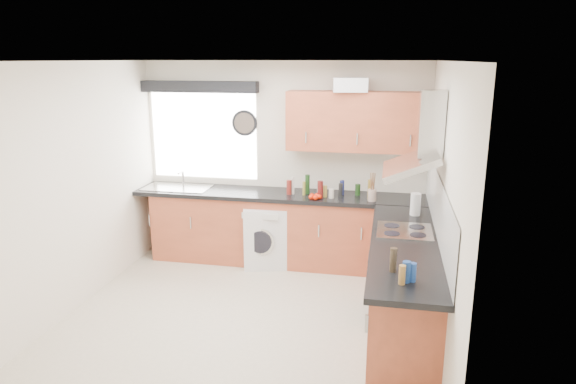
% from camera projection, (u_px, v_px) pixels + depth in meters
% --- Properties ---
extents(ground_plane, '(3.60, 3.60, 0.00)m').
position_uv_depth(ground_plane, '(247.00, 318.00, 5.15)').
color(ground_plane, beige).
extents(ceiling, '(3.60, 3.60, 0.02)m').
position_uv_depth(ceiling, '(242.00, 61.00, 4.52)').
color(ceiling, white).
rests_on(ceiling, wall_back).
extents(wall_back, '(3.60, 0.02, 2.50)m').
position_uv_depth(wall_back, '(283.00, 161.00, 6.54)').
color(wall_back, silver).
rests_on(wall_back, ground_plane).
extents(wall_front, '(3.60, 0.02, 2.50)m').
position_uv_depth(wall_front, '(164.00, 273.00, 3.12)').
color(wall_front, silver).
rests_on(wall_front, ground_plane).
extents(wall_left, '(0.02, 3.60, 2.50)m').
position_uv_depth(wall_left, '(73.00, 189.00, 5.17)').
color(wall_left, silver).
rests_on(wall_left, ground_plane).
extents(wall_right, '(0.02, 3.60, 2.50)m').
position_uv_depth(wall_right, '(442.00, 208.00, 4.50)').
color(wall_right, silver).
rests_on(wall_right, ground_plane).
extents(window, '(1.40, 0.02, 1.10)m').
position_uv_depth(window, '(204.00, 136.00, 6.65)').
color(window, silver).
rests_on(window, wall_back).
extents(window_blind, '(1.50, 0.18, 0.14)m').
position_uv_depth(window_blind, '(199.00, 87.00, 6.41)').
color(window_blind, black).
rests_on(window_blind, wall_back).
extents(splashback, '(0.01, 3.00, 0.54)m').
position_uv_depth(splashback, '(438.00, 206.00, 4.80)').
color(splashback, white).
rests_on(splashback, wall_right).
extents(base_cab_back, '(3.00, 0.58, 0.86)m').
position_uv_depth(base_cab_back, '(271.00, 229.00, 6.49)').
color(base_cab_back, '#964429').
rests_on(base_cab_back, ground_plane).
extents(base_cab_corner, '(0.60, 0.60, 0.86)m').
position_uv_depth(base_cab_corner, '(400.00, 237.00, 6.18)').
color(base_cab_corner, '#964429').
rests_on(base_cab_corner, ground_plane).
extents(base_cab_right, '(0.58, 2.10, 0.86)m').
position_uv_depth(base_cab_right, '(403.00, 284.00, 4.90)').
color(base_cab_right, '#964429').
rests_on(base_cab_right, ground_plane).
extents(worktop_back, '(3.60, 0.62, 0.05)m').
position_uv_depth(worktop_back, '(278.00, 195.00, 6.35)').
color(worktop_back, black).
rests_on(worktop_back, base_cab_back).
extents(worktop_right, '(0.62, 2.42, 0.05)m').
position_uv_depth(worktop_right, '(405.00, 245.00, 4.64)').
color(worktop_right, black).
rests_on(worktop_right, base_cab_right).
extents(sink, '(0.84, 0.46, 0.10)m').
position_uv_depth(sink, '(177.00, 185.00, 6.58)').
color(sink, '#B0B0B0').
rests_on(sink, worktop_back).
extents(oven, '(0.56, 0.58, 0.85)m').
position_uv_depth(oven, '(402.00, 278.00, 5.05)').
color(oven, black).
rests_on(oven, ground_plane).
extents(hob_plate, '(0.52, 0.52, 0.01)m').
position_uv_depth(hob_plate, '(404.00, 231.00, 4.92)').
color(hob_plate, '#B0B0B0').
rests_on(hob_plate, worktop_right).
extents(extractor_hood, '(0.52, 0.78, 0.66)m').
position_uv_depth(extractor_hood, '(421.00, 143.00, 4.69)').
color(extractor_hood, '#B0B0B0').
rests_on(extractor_hood, wall_right).
extents(upper_cabinets, '(1.70, 0.35, 0.70)m').
position_uv_depth(upper_cabinets, '(359.00, 121.00, 6.06)').
color(upper_cabinets, '#964429').
rests_on(upper_cabinets, wall_back).
extents(washing_machine, '(0.63, 0.61, 0.76)m').
position_uv_depth(washing_machine, '(265.00, 235.00, 6.41)').
color(washing_machine, silver).
rests_on(washing_machine, ground_plane).
extents(wall_clock, '(0.33, 0.04, 0.33)m').
position_uv_depth(wall_clock, '(244.00, 123.00, 6.50)').
color(wall_clock, black).
rests_on(wall_clock, wall_back).
extents(casserole, '(0.42, 0.33, 0.16)m').
position_uv_depth(casserole, '(350.00, 85.00, 5.87)').
color(casserole, silver).
rests_on(casserole, upper_cabinets).
extents(storage_box, '(0.26, 0.23, 0.10)m').
position_uv_depth(storage_box, '(356.00, 87.00, 6.03)').
color(storage_box, '#B2332E').
rests_on(storage_box, upper_cabinets).
extents(utensil_pot, '(0.10, 0.10, 0.14)m').
position_uv_depth(utensil_pot, '(372.00, 195.00, 5.97)').
color(utensil_pot, gray).
rests_on(utensil_pot, worktop_back).
extents(kitchen_roll, '(0.11, 0.11, 0.24)m').
position_uv_depth(kitchen_roll, '(416.00, 204.00, 5.42)').
color(kitchen_roll, silver).
rests_on(kitchen_roll, worktop_right).
extents(tomato_cluster, '(0.17, 0.17, 0.06)m').
position_uv_depth(tomato_cluster, '(315.00, 197.00, 6.06)').
color(tomato_cluster, red).
rests_on(tomato_cluster, worktop_back).
extents(jar_0, '(0.04, 0.04, 0.24)m').
position_uv_depth(jar_0, '(369.00, 190.00, 6.02)').
color(jar_0, brown).
rests_on(jar_0, worktop_back).
extents(jar_1, '(0.06, 0.06, 0.18)m').
position_uv_depth(jar_1, '(289.00, 187.00, 6.26)').
color(jar_1, maroon).
rests_on(jar_1, worktop_back).
extents(jar_2, '(0.06, 0.06, 0.24)m').
position_uv_depth(jar_2, '(307.00, 184.00, 6.28)').
color(jar_2, '#173713').
rests_on(jar_2, worktop_back).
extents(jar_3, '(0.06, 0.06, 0.11)m').
position_uv_depth(jar_3, '(331.00, 194.00, 6.09)').
color(jar_3, beige).
rests_on(jar_3, worktop_back).
extents(jar_4, '(0.05, 0.05, 0.17)m').
position_uv_depth(jar_4, '(341.00, 190.00, 6.13)').
color(jar_4, black).
rests_on(jar_4, worktop_back).
extents(jar_5, '(0.04, 0.04, 0.22)m').
position_uv_depth(jar_5, '(293.00, 185.00, 6.26)').
color(jar_5, '#AFA195').
rests_on(jar_5, worktop_back).
extents(jar_6, '(0.05, 0.05, 0.14)m').
position_uv_depth(jar_6, '(325.00, 191.00, 6.14)').
color(jar_6, olive).
rests_on(jar_6, worktop_back).
extents(jar_7, '(0.07, 0.07, 0.21)m').
position_uv_depth(jar_7, '(320.00, 190.00, 6.08)').
color(jar_7, '#501210').
rests_on(jar_7, worktop_back).
extents(jar_8, '(0.06, 0.06, 0.14)m').
position_uv_depth(jar_8, '(358.00, 190.00, 6.22)').
color(jar_8, '#193613').
rests_on(jar_8, worktop_back).
extents(jar_9, '(0.05, 0.05, 0.18)m').
position_uv_depth(jar_9, '(342.00, 188.00, 6.24)').
color(jar_9, navy).
rests_on(jar_9, worktop_back).
extents(jar_10, '(0.04, 0.04, 0.17)m').
position_uv_depth(jar_10, '(304.00, 188.00, 6.22)').
color(jar_10, olive).
rests_on(jar_10, worktop_back).
extents(jar_11, '(0.07, 0.07, 0.11)m').
position_uv_depth(jar_11, '(320.00, 188.00, 6.34)').
color(jar_11, '#B6A99B').
rests_on(jar_11, worktop_back).
extents(bottle_0, '(0.05, 0.05, 0.15)m').
position_uv_depth(bottle_0, '(402.00, 275.00, 3.76)').
color(bottle_0, olive).
rests_on(bottle_0, worktop_right).
extents(bottle_1, '(0.06, 0.06, 0.19)m').
position_uv_depth(bottle_1, '(393.00, 260.00, 3.98)').
color(bottle_1, '#362B1E').
rests_on(bottle_1, worktop_right).
extents(bottle_2, '(0.05, 0.05, 0.14)m').
position_uv_depth(bottle_2, '(413.00, 272.00, 3.81)').
color(bottle_2, navy).
rests_on(bottle_2, worktop_right).
extents(bottle_3, '(0.06, 0.06, 0.16)m').
position_uv_depth(bottle_3, '(406.00, 272.00, 3.79)').
color(bottle_3, navy).
rests_on(bottle_3, worktop_right).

